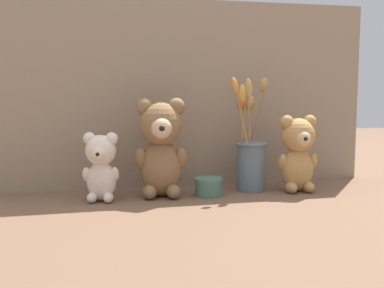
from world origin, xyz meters
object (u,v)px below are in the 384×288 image
object	(u,v)px
flower_vase	(250,156)
teddy_bear_large	(161,146)
teddy_bear_small	(101,165)
teddy_bear_medium	(297,152)
decorative_tin_tall	(209,187)

from	to	relation	value
flower_vase	teddy_bear_large	bearing A→B (deg)	-176.00
teddy_bear_small	teddy_bear_large	bearing A→B (deg)	5.52
teddy_bear_medium	flower_vase	world-z (taller)	flower_vase
teddy_bear_large	decorative_tin_tall	world-z (taller)	teddy_bear_large
decorative_tin_tall	teddy_bear_large	bearing A→B (deg)	168.84
teddy_bear_medium	teddy_bear_large	bearing A→B (deg)	176.54
teddy_bear_medium	teddy_bear_small	bearing A→B (deg)	179.17
teddy_bear_medium	teddy_bear_small	size ratio (longest dim) A/B	1.21
flower_vase	decorative_tin_tall	distance (m)	0.17
teddy_bear_large	teddy_bear_small	world-z (taller)	teddy_bear_large
teddy_bear_small	decorative_tin_tall	bearing A→B (deg)	-1.91
teddy_bear_medium	decorative_tin_tall	world-z (taller)	teddy_bear_medium
teddy_bear_medium	decorative_tin_tall	distance (m)	0.29
flower_vase	decorative_tin_tall	xyz separation A→B (m)	(-0.14, -0.05, -0.08)
teddy_bear_large	flower_vase	world-z (taller)	flower_vase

